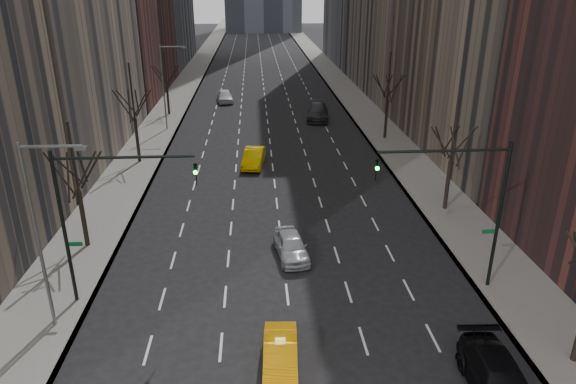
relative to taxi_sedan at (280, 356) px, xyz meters
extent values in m
cube|color=slate|center=(-11.61, 63.58, -0.59)|extent=(4.50, 320.00, 0.15)
cube|color=slate|center=(12.89, 63.58, -0.59)|extent=(4.50, 320.00, 0.15)
cylinder|color=black|center=(-11.36, 11.58, 1.27)|extent=(0.28, 0.28, 3.57)
cylinder|color=black|center=(-11.36, 11.58, 5.18)|extent=(0.16, 0.16, 4.25)
cylinder|color=black|center=(-11.21, 12.42, 4.28)|extent=(0.42, 1.80, 2.52)
cylinder|color=black|center=(-10.55, 11.87, 4.28)|extent=(1.74, 0.72, 2.52)
cylinder|color=black|center=(-10.70, 11.02, 4.28)|extent=(1.46, 1.25, 2.52)
cylinder|color=black|center=(-11.51, 10.73, 4.28)|extent=(0.42, 1.80, 2.52)
cylinder|color=black|center=(-12.17, 11.28, 4.28)|extent=(1.74, 0.72, 2.52)
cylinder|color=black|center=(-12.02, 12.13, 4.28)|extent=(1.46, 1.25, 2.52)
cylinder|color=black|center=(-11.36, 27.58, 1.48)|extent=(0.28, 0.28, 3.99)
cylinder|color=black|center=(-11.36, 27.58, 5.85)|extent=(0.16, 0.16, 4.75)
cylinder|color=black|center=(-11.21, 28.42, 4.70)|extent=(0.42, 1.80, 2.52)
cylinder|color=black|center=(-10.55, 27.87, 4.70)|extent=(1.74, 0.72, 2.52)
cylinder|color=black|center=(-10.70, 27.02, 4.70)|extent=(1.46, 1.25, 2.52)
cylinder|color=black|center=(-11.51, 26.73, 4.70)|extent=(0.42, 1.80, 2.52)
cylinder|color=black|center=(-12.17, 27.28, 4.70)|extent=(1.74, 0.72, 2.52)
cylinder|color=black|center=(-12.02, 28.13, 4.70)|extent=(1.46, 1.25, 2.52)
cylinder|color=black|center=(-11.36, 45.58, 1.16)|extent=(0.28, 0.28, 3.36)
cylinder|color=black|center=(-11.36, 45.58, 4.84)|extent=(0.16, 0.16, 4.00)
cylinder|color=black|center=(-11.21, 46.42, 4.07)|extent=(0.42, 1.80, 2.52)
cylinder|color=black|center=(-10.55, 45.87, 4.07)|extent=(1.74, 0.72, 2.52)
cylinder|color=black|center=(-10.70, 45.02, 4.07)|extent=(1.46, 1.25, 2.52)
cylinder|color=black|center=(-11.51, 44.73, 4.07)|extent=(0.42, 1.80, 2.52)
cylinder|color=black|center=(-12.17, 45.28, 4.07)|extent=(1.74, 0.72, 2.52)
cylinder|color=black|center=(-12.02, 46.13, 4.07)|extent=(1.46, 1.25, 2.52)
cylinder|color=black|center=(11.98, 0.13, 4.49)|extent=(1.46, 1.25, 2.52)
cylinder|color=black|center=(12.64, 15.58, 1.27)|extent=(0.28, 0.28, 3.57)
cylinder|color=black|center=(12.64, 15.58, 5.18)|extent=(0.16, 0.16, 4.25)
cylinder|color=black|center=(12.79, 16.42, 4.28)|extent=(0.42, 1.80, 2.52)
cylinder|color=black|center=(13.45, 15.87, 4.28)|extent=(1.74, 0.72, 2.52)
cylinder|color=black|center=(13.30, 15.02, 4.28)|extent=(1.46, 1.25, 2.52)
cylinder|color=black|center=(12.49, 14.73, 4.28)|extent=(0.42, 1.80, 2.52)
cylinder|color=black|center=(11.83, 15.28, 4.28)|extent=(1.74, 0.72, 2.52)
cylinder|color=black|center=(11.98, 16.13, 4.28)|extent=(1.46, 1.25, 2.52)
cylinder|color=black|center=(12.64, 33.58, 1.48)|extent=(0.28, 0.28, 3.99)
cylinder|color=black|center=(12.64, 33.58, 5.85)|extent=(0.16, 0.16, 4.75)
cylinder|color=black|center=(12.79, 34.42, 4.70)|extent=(0.42, 1.80, 2.52)
cylinder|color=black|center=(13.45, 33.87, 4.70)|extent=(1.74, 0.72, 2.52)
cylinder|color=black|center=(13.30, 33.02, 4.70)|extent=(1.46, 1.25, 2.52)
cylinder|color=black|center=(12.49, 32.73, 4.70)|extent=(0.42, 1.80, 2.52)
cylinder|color=black|center=(11.83, 33.28, 4.70)|extent=(1.74, 0.72, 2.52)
cylinder|color=black|center=(11.98, 34.13, 4.70)|extent=(1.46, 1.25, 2.52)
cylinder|color=black|center=(-10.16, 5.58, 3.48)|extent=(0.18, 0.18, 8.00)
cylinder|color=black|center=(-6.91, 5.58, 7.08)|extent=(6.50, 0.14, 0.14)
imported|color=black|center=(-3.66, 5.58, 6.18)|extent=(0.18, 0.22, 1.10)
sphere|color=#0CFF33|center=(-3.66, 5.40, 6.33)|extent=(0.20, 0.20, 0.20)
cube|color=#0C5926|center=(-9.76, 5.58, 2.68)|extent=(0.70, 0.04, 0.22)
cylinder|color=black|center=(11.44, 5.58, 3.48)|extent=(0.18, 0.18, 8.00)
cylinder|color=black|center=(8.19, 5.58, 7.08)|extent=(6.50, 0.14, 0.14)
imported|color=black|center=(4.94, 5.58, 6.18)|extent=(0.18, 0.22, 1.10)
sphere|color=#0CFF33|center=(4.94, 5.40, 6.33)|extent=(0.20, 0.20, 0.20)
cube|color=#0C5926|center=(11.04, 5.58, 2.68)|extent=(0.70, 0.04, 0.22)
cylinder|color=slate|center=(-10.56, 3.58, 3.98)|extent=(0.16, 0.16, 9.00)
cylinder|color=slate|center=(-9.26, 3.58, 8.28)|extent=(2.60, 0.14, 0.14)
cube|color=slate|center=(-8.06, 3.58, 8.18)|extent=(0.50, 0.22, 0.15)
cylinder|color=slate|center=(-10.56, 38.58, 3.98)|extent=(0.16, 0.16, 9.00)
cylinder|color=slate|center=(-9.26, 38.58, 8.28)|extent=(2.60, 0.14, 0.14)
cube|color=slate|center=(-8.06, 38.58, 8.18)|extent=(0.50, 0.22, 0.15)
imported|color=#FCA105|center=(0.00, 0.00, 0.00)|extent=(1.63, 4.13, 1.34)
imported|color=#A0A3A7|center=(1.14, 9.60, 0.05)|extent=(2.24, 4.42, 1.44)
imported|color=black|center=(8.47, -2.18, 0.11)|extent=(2.46, 5.47, 1.56)
imported|color=yellow|center=(-1.02, 26.07, 0.11)|extent=(2.26, 4.91, 1.56)
imported|color=#2D2C31|center=(6.60, 42.30, 0.22)|extent=(3.29, 6.43, 1.79)
imported|color=white|center=(-4.84, 52.52, 0.15)|extent=(2.56, 5.01, 1.63)
camera|label=1|loc=(-0.81, -17.28, 14.58)|focal=32.00mm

